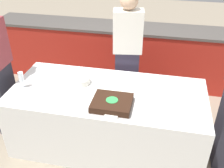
# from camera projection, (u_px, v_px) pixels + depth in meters

# --- Properties ---
(ground_plane) EXTENTS (14.00, 14.00, 0.00)m
(ground_plane) POSITION_uv_depth(u_px,v_px,m) (108.00, 141.00, 3.21)
(ground_plane) COLOR gray
(back_counter) EXTENTS (4.40, 0.58, 0.92)m
(back_counter) POSITION_uv_depth(u_px,v_px,m) (128.00, 54.00, 4.26)
(back_counter) COLOR #A82319
(back_counter) RESTS_ON ground_plane
(dining_table) EXTENTS (2.12, 0.96, 0.74)m
(dining_table) POSITION_uv_depth(u_px,v_px,m) (108.00, 118.00, 3.02)
(dining_table) COLOR white
(dining_table) RESTS_ON ground_plane
(cake) EXTENTS (0.43, 0.38, 0.08)m
(cake) POSITION_uv_depth(u_px,v_px,m) (112.00, 103.00, 2.58)
(cake) COLOR #B7B2AD
(cake) RESTS_ON dining_table
(plate_stack) EXTENTS (0.22, 0.22, 0.07)m
(plate_stack) POSITION_uv_depth(u_px,v_px,m) (80.00, 81.00, 2.94)
(plate_stack) COLOR white
(plate_stack) RESTS_ON dining_table
(wine_glass) EXTENTS (0.06, 0.06, 0.19)m
(wine_glass) POSITION_uv_depth(u_px,v_px,m) (21.00, 77.00, 2.82)
(wine_glass) COLOR white
(wine_glass) RESTS_ON dining_table
(side_plate_near_cake) EXTENTS (0.21, 0.21, 0.00)m
(side_plate_near_cake) POSITION_uv_depth(u_px,v_px,m) (126.00, 89.00, 2.86)
(side_plate_near_cake) COLOR white
(side_plate_near_cake) RESTS_ON dining_table
(side_plate_right_edge) EXTENTS (0.21, 0.21, 0.00)m
(side_plate_right_edge) POSITION_uv_depth(u_px,v_px,m) (152.00, 92.00, 2.81)
(side_plate_right_edge) COLOR white
(side_plate_right_edge) RESTS_ON dining_table
(utensil_pile) EXTENTS (0.13, 0.11, 0.02)m
(utensil_pile) POSITION_uv_depth(u_px,v_px,m) (112.00, 114.00, 2.48)
(utensil_pile) COLOR white
(utensil_pile) RESTS_ON dining_table
(person_cutting_cake) EXTENTS (0.38, 0.25, 1.64)m
(person_cutting_cake) POSITION_uv_depth(u_px,v_px,m) (127.00, 54.00, 3.32)
(person_cutting_cake) COLOR #383347
(person_cutting_cake) RESTS_ON ground_plane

